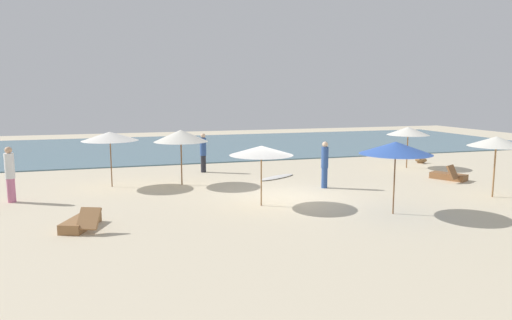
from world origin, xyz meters
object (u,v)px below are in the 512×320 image
object	(u,v)px
umbrella_0	(396,148)
lounger_2	(81,223)
surfboard	(277,177)
umbrella_3	(496,142)
lounger_0	(449,176)
dog	(421,160)
person_2	(203,152)
umbrella_4	(181,136)
person_0	(10,174)
person_1	(325,164)
umbrella_1	(110,136)
umbrella_5	(261,151)
umbrella_2	(408,131)

from	to	relation	value
umbrella_0	lounger_2	size ratio (longest dim) A/B	1.30
surfboard	umbrella_3	bearing A→B (deg)	-43.52
lounger_0	surfboard	size ratio (longest dim) A/B	0.79
umbrella_0	dog	distance (m)	11.77
lounger_2	person_2	size ratio (longest dim) A/B	0.95
lounger_2	surfboard	xyz separation A→B (m)	(7.94, 5.81, -0.13)
lounger_2	umbrella_4	bearing A→B (deg)	56.63
umbrella_3	umbrella_4	distance (m)	12.03
person_0	person_2	bearing A→B (deg)	28.73
person_2	surfboard	distance (m)	3.91
person_1	dog	size ratio (longest dim) A/B	2.88
person_0	lounger_2	bearing A→B (deg)	-58.35
surfboard	umbrella_4	bearing A→B (deg)	-175.67
lounger_2	dog	bearing A→B (deg)	24.39
umbrella_3	umbrella_4	xyz separation A→B (m)	(-10.62, 5.65, -0.00)
umbrella_1	lounger_2	world-z (taller)	umbrella_1
umbrella_1	person_0	size ratio (longest dim) A/B	1.15
person_0	dog	distance (m)	19.75
person_2	dog	distance (m)	11.88
umbrella_5	person_0	xyz separation A→B (m)	(-8.22, 3.03, -0.88)
umbrella_2	surfboard	xyz separation A→B (m)	(-7.28, -0.74, -1.85)
umbrella_0	lounger_0	size ratio (longest dim) A/B	1.34
person_0	person_2	xyz separation A→B (m)	(7.58, 4.15, -0.03)
lounger_0	umbrella_3	bearing A→B (deg)	-103.28
dog	person_2	bearing A→B (deg)	177.04
umbrella_1	umbrella_5	size ratio (longest dim) A/B	1.04
lounger_0	umbrella_4	bearing A→B (deg)	168.38
person_0	dog	xyz separation A→B (m)	(19.41, 3.54, -0.84)
umbrella_1	person_2	bearing A→B (deg)	29.23
surfboard	lounger_0	bearing A→B (deg)	-20.69
umbrella_1	surfboard	world-z (taller)	umbrella_1
umbrella_3	person_0	distance (m)	17.33
lounger_0	person_0	distance (m)	17.59
person_0	person_1	xyz separation A→B (m)	(11.55, -0.95, -0.03)
umbrella_4	lounger_0	world-z (taller)	umbrella_4
umbrella_0	person_2	xyz separation A→B (m)	(-4.31, 9.45, -1.13)
umbrella_1	lounger_2	bearing A→B (deg)	-97.97
umbrella_5	surfboard	bearing A→B (deg)	64.54
umbrella_4	person_1	distance (m)	5.98
umbrella_3	lounger_0	xyz separation A→B (m)	(0.78, 3.30, -1.88)
umbrella_5	lounger_0	size ratio (longest dim) A/B	1.26
person_2	lounger_2	bearing A→B (deg)	-121.41
lounger_0	dog	distance (m)	4.88
lounger_0	person_1	world-z (taller)	person_1
umbrella_5	umbrella_0	bearing A→B (deg)	-31.60
umbrella_2	surfboard	size ratio (longest dim) A/B	0.97
umbrella_0	surfboard	bearing A→B (deg)	101.44
umbrella_2	lounger_0	bearing A→B (deg)	-93.50
umbrella_4	lounger_2	size ratio (longest dim) A/B	1.29
person_0	surfboard	world-z (taller)	person_0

